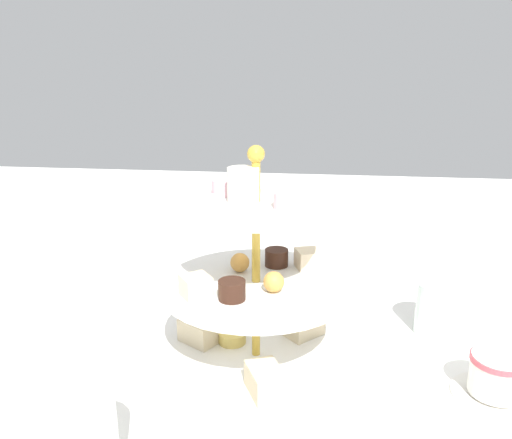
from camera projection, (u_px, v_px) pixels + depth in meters
name	position (u px, v px, depth m)	size (l,w,h in m)	color
ground_plane	(256.00, 361.00, 0.63)	(2.40, 2.40, 0.00)	white
tiered_serving_stand	(255.00, 301.00, 0.61)	(0.27, 0.27, 0.27)	white
water_glass_short_left	(439.00, 309.00, 0.69)	(0.06, 0.06, 0.07)	silver
teacup_with_saucer	(496.00, 377.00, 0.56)	(0.09, 0.09, 0.05)	white
butter_knife_left	(67.00, 313.00, 0.75)	(0.17, 0.01, 0.00)	silver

